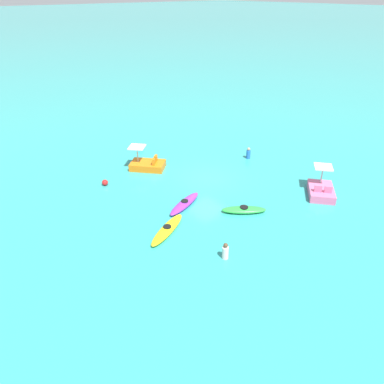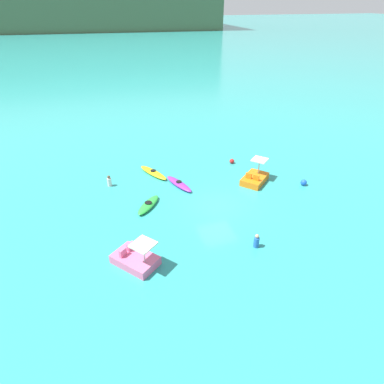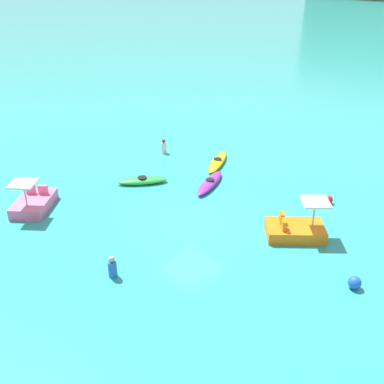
% 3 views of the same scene
% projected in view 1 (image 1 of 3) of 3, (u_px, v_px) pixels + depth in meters
% --- Properties ---
extents(ground_plane, '(600.00, 600.00, 0.00)m').
position_uv_depth(ground_plane, '(207.00, 178.00, 25.24)').
color(ground_plane, teal).
extents(kayak_green, '(2.24, 2.48, 0.37)m').
position_uv_depth(kayak_green, '(244.00, 210.00, 21.35)').
color(kayak_green, green).
rests_on(kayak_green, ground_plane).
extents(kayak_purple, '(1.65, 3.11, 0.37)m').
position_uv_depth(kayak_purple, '(185.00, 203.00, 21.98)').
color(kayak_purple, purple).
rests_on(kayak_purple, ground_plane).
extents(kayak_yellow, '(2.01, 3.24, 0.37)m').
position_uv_depth(kayak_yellow, '(167.00, 229.00, 19.62)').
color(kayak_yellow, yellow).
rests_on(kayak_yellow, ground_plane).
extents(pedal_boat_pink, '(2.67, 2.81, 1.68)m').
position_uv_depth(pedal_boat_pink, '(321.00, 190.00, 23.08)').
color(pedal_boat_pink, pink).
rests_on(pedal_boat_pink, ground_plane).
extents(pedal_boat_orange, '(2.80, 2.70, 1.68)m').
position_uv_depth(pedal_boat_orange, '(147.00, 164.00, 26.46)').
color(pedal_boat_orange, orange).
rests_on(pedal_boat_orange, ground_plane).
extents(buoy_red, '(0.40, 0.40, 0.40)m').
position_uv_depth(buoy_red, '(105.00, 183.00, 24.26)').
color(buoy_red, red).
rests_on(buoy_red, ground_plane).
extents(buoy_blue, '(0.47, 0.47, 0.47)m').
position_uv_depth(buoy_blue, '(141.00, 147.00, 29.64)').
color(buoy_blue, blue).
rests_on(buoy_blue, ground_plane).
extents(person_near_shore, '(0.35, 0.35, 0.88)m').
position_uv_depth(person_near_shore, '(225.00, 252.00, 17.61)').
color(person_near_shore, silver).
rests_on(person_near_shore, ground_plane).
extents(person_by_kayaks, '(0.45, 0.45, 0.88)m').
position_uv_depth(person_by_kayaks, '(248.00, 154.00, 28.02)').
color(person_by_kayaks, blue).
rests_on(person_by_kayaks, ground_plane).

